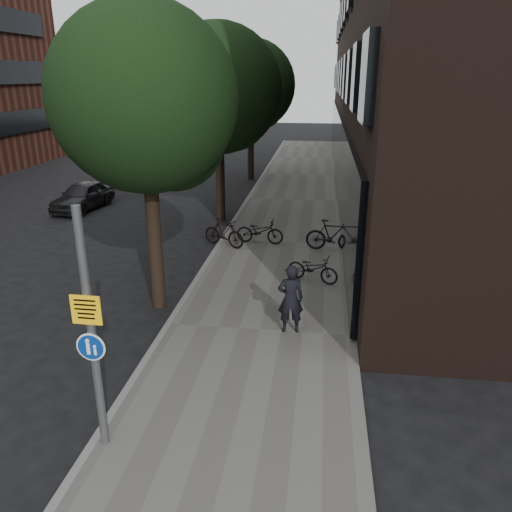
% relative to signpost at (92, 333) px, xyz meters
% --- Properties ---
extents(ground, '(120.00, 120.00, 0.00)m').
position_rel_signpost_xyz_m(ground, '(1.80, 0.84, -2.14)').
color(ground, black).
rests_on(ground, ground).
extents(sidewalk, '(4.50, 60.00, 0.12)m').
position_rel_signpost_xyz_m(sidewalk, '(2.05, 10.84, -2.08)').
color(sidewalk, '#5D5B56').
rests_on(sidewalk, ground).
extents(curb_edge, '(0.15, 60.00, 0.13)m').
position_rel_signpost_xyz_m(curb_edge, '(-0.20, 10.84, -2.07)').
color(curb_edge, slate).
rests_on(curb_edge, ground).
extents(building_right_dark_brick, '(12.00, 40.00, 18.00)m').
position_rel_signpost_xyz_m(building_right_dark_brick, '(10.30, 22.84, 6.86)').
color(building_right_dark_brick, black).
rests_on(building_right_dark_brick, ground).
extents(street_tree_near, '(4.40, 4.40, 7.50)m').
position_rel_signpost_xyz_m(street_tree_near, '(-0.73, 5.48, 2.97)').
color(street_tree_near, black).
rests_on(street_tree_near, ground).
extents(street_tree_mid, '(5.00, 5.00, 7.80)m').
position_rel_signpost_xyz_m(street_tree_mid, '(-0.73, 13.98, 2.97)').
color(street_tree_mid, black).
rests_on(street_tree_mid, ground).
extents(street_tree_far, '(5.00, 5.00, 7.80)m').
position_rel_signpost_xyz_m(street_tree_far, '(-0.73, 22.98, 2.97)').
color(street_tree_far, black).
rests_on(street_tree_far, ground).
extents(signpost, '(0.46, 0.13, 4.00)m').
position_rel_signpost_xyz_m(signpost, '(0.00, 0.00, 0.00)').
color(signpost, '#595B5E').
rests_on(signpost, sidewalk).
extents(pedestrian, '(0.66, 0.48, 1.66)m').
position_rel_signpost_xyz_m(pedestrian, '(2.76, 4.19, -1.19)').
color(pedestrian, black).
rests_on(pedestrian, sidewalk).
extents(parked_bike_facade_near, '(1.64, 1.05, 0.81)m').
position_rel_signpost_xyz_m(parked_bike_facade_near, '(3.21, 7.30, -1.61)').
color(parked_bike_facade_near, black).
rests_on(parked_bike_facade_near, sidewalk).
extents(parked_bike_facade_far, '(1.86, 0.73, 1.09)m').
position_rel_signpost_xyz_m(parked_bike_facade_far, '(3.80, 10.13, -1.48)').
color(parked_bike_facade_far, black).
rests_on(parked_bike_facade_far, sidewalk).
extents(parked_bike_curb_near, '(1.75, 0.76, 0.89)m').
position_rel_signpost_xyz_m(parked_bike_curb_near, '(1.25, 10.63, -1.57)').
color(parked_bike_curb_near, black).
rests_on(parked_bike_curb_near, sidewalk).
extents(parked_bike_curb_far, '(1.69, 1.13, 0.99)m').
position_rel_signpost_xyz_m(parked_bike_curb_far, '(0.04, 10.11, -1.52)').
color(parked_bike_curb_far, black).
rests_on(parked_bike_curb_far, sidewalk).
extents(parked_car_near, '(1.90, 3.84, 1.26)m').
position_rel_signpost_xyz_m(parked_car_near, '(-7.44, 14.84, -1.51)').
color(parked_car_near, black).
rests_on(parked_car_near, ground).
extents(parked_car_mid, '(1.54, 4.11, 1.34)m').
position_rel_signpost_xyz_m(parked_car_mid, '(-7.13, 21.06, -1.47)').
color(parked_car_mid, maroon).
rests_on(parked_car_mid, ground).
extents(parked_car_far, '(2.02, 4.29, 1.21)m').
position_rel_signpost_xyz_m(parked_car_far, '(-6.59, 27.49, -1.53)').
color(parked_car_far, '#1A1C2F').
rests_on(parked_car_far, ground).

